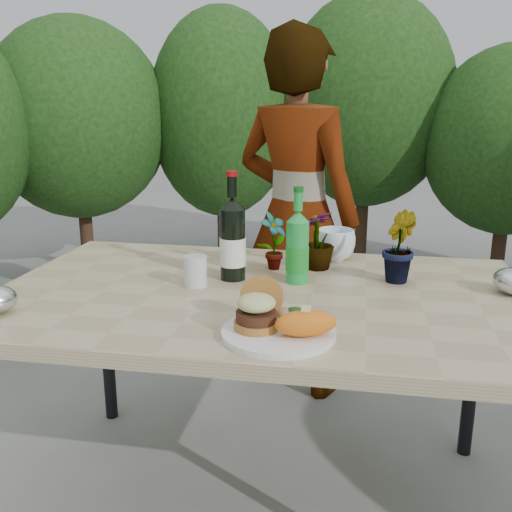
% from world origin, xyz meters
% --- Properties ---
extents(ground, '(80.00, 80.00, 0.00)m').
position_xyz_m(ground, '(0.00, 0.00, 0.00)').
color(ground, slate).
rests_on(ground, ground).
extents(patio_table, '(1.60, 1.00, 0.75)m').
position_xyz_m(patio_table, '(0.00, 0.00, 0.69)').
color(patio_table, tan).
rests_on(patio_table, ground).
extents(shrub_hedge, '(6.99, 5.08, 2.11)m').
position_xyz_m(shrub_hedge, '(0.11, 1.53, 1.15)').
color(shrub_hedge, '#382316').
rests_on(shrub_hedge, ground).
extents(dinner_plate, '(0.28, 0.28, 0.01)m').
position_xyz_m(dinner_plate, '(0.10, -0.33, 0.76)').
color(dinner_plate, white).
rests_on(dinner_plate, patio_table).
extents(burger_stack, '(0.11, 0.16, 0.11)m').
position_xyz_m(burger_stack, '(0.05, -0.31, 0.81)').
color(burger_stack, '#B7722D').
rests_on(burger_stack, dinner_plate).
extents(sweet_potato, '(0.17, 0.12, 0.06)m').
position_xyz_m(sweet_potato, '(0.17, -0.35, 0.80)').
color(sweet_potato, orange).
rests_on(sweet_potato, dinner_plate).
extents(grilled_veg, '(0.08, 0.05, 0.03)m').
position_xyz_m(grilled_veg, '(0.12, -0.24, 0.78)').
color(grilled_veg, olive).
rests_on(grilled_veg, dinner_plate).
extents(wine_bottle, '(0.08, 0.08, 0.35)m').
position_xyz_m(wine_bottle, '(-0.11, 0.10, 0.88)').
color(wine_bottle, black).
rests_on(wine_bottle, patio_table).
extents(sparkling_water, '(0.07, 0.07, 0.30)m').
position_xyz_m(sparkling_water, '(0.10, 0.11, 0.86)').
color(sparkling_water, green).
rests_on(sparkling_water, patio_table).
extents(plastic_cup, '(0.07, 0.07, 0.09)m').
position_xyz_m(plastic_cup, '(-0.21, 0.01, 0.80)').
color(plastic_cup, silver).
rests_on(plastic_cup, patio_table).
extents(seedling_left, '(0.12, 0.12, 0.20)m').
position_xyz_m(seedling_left, '(0.00, 0.24, 0.85)').
color(seedling_left, '#2E6121').
rests_on(seedling_left, patio_table).
extents(seedling_mid, '(0.11, 0.13, 0.22)m').
position_xyz_m(seedling_mid, '(0.41, 0.18, 0.86)').
color(seedling_mid, '#276221').
rests_on(seedling_mid, patio_table).
extents(seedling_right, '(0.16, 0.16, 0.20)m').
position_xyz_m(seedling_right, '(0.15, 0.27, 0.85)').
color(seedling_right, '#1F501B').
rests_on(seedling_right, patio_table).
extents(blue_bowl, '(0.19, 0.19, 0.11)m').
position_xyz_m(blue_bowl, '(0.20, 0.39, 0.81)').
color(blue_bowl, white).
rests_on(blue_bowl, patio_table).
extents(person, '(0.69, 0.59, 1.61)m').
position_xyz_m(person, '(0.01, 0.87, 0.81)').
color(person, '#896044').
rests_on(person, ground).
extents(terracotta_pot, '(0.17, 0.17, 0.14)m').
position_xyz_m(terracotta_pot, '(-1.57, 1.81, 0.07)').
color(terracotta_pot, '#B04E2D').
rests_on(terracotta_pot, ground).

